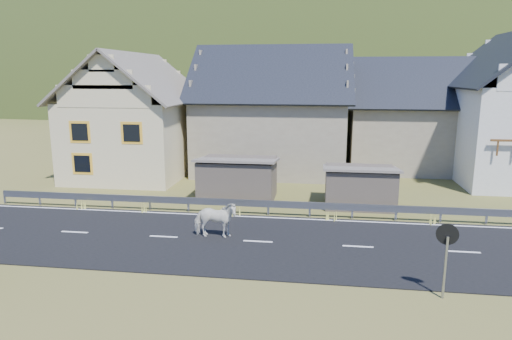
# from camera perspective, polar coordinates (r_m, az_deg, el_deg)

# --- Properties ---
(ground) EXTENTS (160.00, 160.00, 0.00)m
(ground) POSITION_cam_1_polar(r_m,az_deg,el_deg) (18.83, 0.24, -9.04)
(ground) COLOR #454D20
(ground) RESTS_ON ground
(road) EXTENTS (60.00, 7.00, 0.04)m
(road) POSITION_cam_1_polar(r_m,az_deg,el_deg) (18.82, 0.24, -8.98)
(road) COLOR black
(road) RESTS_ON ground
(lane_markings) EXTENTS (60.00, 6.60, 0.01)m
(lane_markings) POSITION_cam_1_polar(r_m,az_deg,el_deg) (18.81, 0.24, -8.91)
(lane_markings) COLOR silver
(lane_markings) RESTS_ON road
(guardrail) EXTENTS (28.10, 0.09, 0.75)m
(guardrail) POSITION_cam_1_polar(r_m,az_deg,el_deg) (22.11, 1.55, -4.29)
(guardrail) COLOR #93969B
(guardrail) RESTS_ON ground
(shed_left) EXTENTS (4.30, 3.30, 2.40)m
(shed_left) POSITION_cam_1_polar(r_m,az_deg,el_deg) (24.96, -2.27, -1.14)
(shed_left) COLOR brown
(shed_left) RESTS_ON ground
(shed_right) EXTENTS (3.80, 2.90, 2.20)m
(shed_right) POSITION_cam_1_polar(r_m,az_deg,el_deg) (24.20, 12.84, -2.10)
(shed_right) COLOR brown
(shed_right) RESTS_ON ground
(house_cream) EXTENTS (7.80, 9.80, 8.30)m
(house_cream) POSITION_cam_1_polar(r_m,az_deg,el_deg) (32.01, -14.86, 7.25)
(house_cream) COLOR beige
(house_cream) RESTS_ON ground
(house_stone_a) EXTENTS (10.80, 9.80, 8.90)m
(house_stone_a) POSITION_cam_1_polar(r_m,az_deg,el_deg) (32.66, 2.12, 8.21)
(house_stone_a) COLOR gray
(house_stone_a) RESTS_ON ground
(house_stone_b) EXTENTS (9.80, 8.80, 8.10)m
(house_stone_b) POSITION_cam_1_polar(r_m,az_deg,el_deg) (35.14, 19.04, 7.18)
(house_stone_b) COLOR gray
(house_stone_b) RESTS_ON ground
(mountain) EXTENTS (440.00, 280.00, 260.00)m
(mountain) POSITION_cam_1_polar(r_m,az_deg,el_deg) (199.24, 8.77, 4.04)
(mountain) COLOR #21340E
(mountain) RESTS_ON ground
(conifer_patch) EXTENTS (76.00, 50.00, 28.00)m
(conifer_patch) POSITION_cam_1_polar(r_m,az_deg,el_deg) (139.75, -16.50, 11.11)
(conifer_patch) COLOR black
(conifer_patch) RESTS_ON ground
(horse) EXTENTS (0.90, 1.87, 1.56)m
(horse) POSITION_cam_1_polar(r_m,az_deg,el_deg) (19.07, -5.13, -6.19)
(horse) COLOR silver
(horse) RESTS_ON road
(traffic_mirror) EXTENTS (0.65, 0.22, 2.36)m
(traffic_mirror) POSITION_cam_1_polar(r_m,az_deg,el_deg) (14.99, 22.73, -8.53)
(traffic_mirror) COLOR #93969B
(traffic_mirror) RESTS_ON ground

